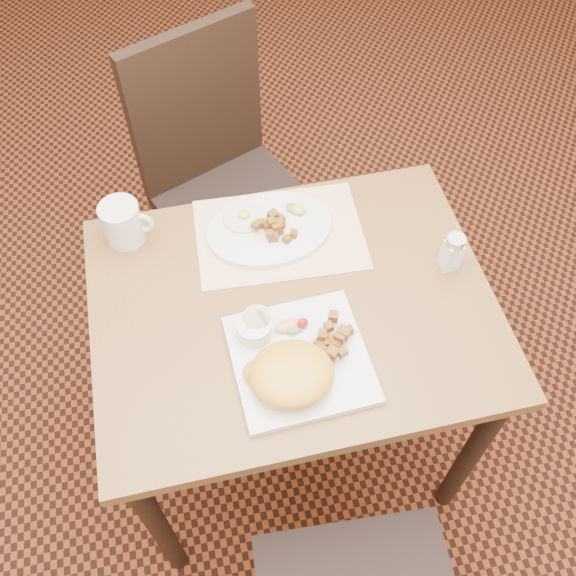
# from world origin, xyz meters

# --- Properties ---
(ground) EXTENTS (8.00, 8.00, 0.00)m
(ground) POSITION_xyz_m (0.00, 0.00, 0.00)
(ground) COLOR black
(ground) RESTS_ON ground
(table) EXTENTS (0.90, 0.70, 0.75)m
(table) POSITION_xyz_m (0.00, 0.00, 0.64)
(table) COLOR brown
(table) RESTS_ON ground
(chair_far) EXTENTS (0.55, 0.56, 0.97)m
(chair_far) POSITION_xyz_m (-0.07, 0.65, 0.54)
(chair_far) COLOR black
(chair_far) RESTS_ON ground
(placemat) EXTENTS (0.42, 0.30, 0.00)m
(placemat) POSITION_xyz_m (0.01, 0.20, 0.75)
(placemat) COLOR white
(placemat) RESTS_ON table
(plate_square) EXTENTS (0.29, 0.29, 0.02)m
(plate_square) POSITION_xyz_m (-0.02, -0.15, 0.76)
(plate_square) COLOR silver
(plate_square) RESTS_ON table
(plate_oval) EXTENTS (0.32, 0.25, 0.02)m
(plate_oval) POSITION_xyz_m (-0.01, 0.22, 0.76)
(plate_oval) COLOR silver
(plate_oval) RESTS_ON placemat
(hollandaise_mound) EXTENTS (0.18, 0.16, 0.06)m
(hollandaise_mound) POSITION_xyz_m (-0.05, -0.20, 0.80)
(hollandaise_mound) COLOR gold
(hollandaise_mound) RESTS_ON plate_square
(ramekin) EXTENTS (0.08, 0.08, 0.04)m
(ramekin) POSITION_xyz_m (-0.10, -0.07, 0.79)
(ramekin) COLOR silver
(ramekin) RESTS_ON plate_square
(garnish_sq) EXTENTS (0.08, 0.05, 0.03)m
(garnish_sq) POSITION_xyz_m (-0.02, -0.07, 0.78)
(garnish_sq) COLOR #387223
(garnish_sq) RESTS_ON plate_square
(fried_egg) EXTENTS (0.10, 0.10, 0.02)m
(fried_egg) POSITION_xyz_m (-0.06, 0.26, 0.77)
(fried_egg) COLOR white
(fried_egg) RESTS_ON plate_oval
(garnish_ov) EXTENTS (0.06, 0.06, 0.02)m
(garnish_ov) POSITION_xyz_m (0.07, 0.25, 0.78)
(garnish_ov) COLOR #387223
(garnish_ov) RESTS_ON plate_oval
(salt_shaker) EXTENTS (0.04, 0.04, 0.10)m
(salt_shaker) POSITION_xyz_m (0.38, 0.02, 0.80)
(salt_shaker) COLOR white
(salt_shaker) RESTS_ON table
(coffee_mug) EXTENTS (0.12, 0.09, 0.11)m
(coffee_mug) POSITION_xyz_m (-0.35, 0.28, 0.80)
(coffee_mug) COLOR silver
(coffee_mug) RESTS_ON table
(home_fries_sq) EXTENTS (0.11, 0.11, 0.04)m
(home_fries_sq) POSITION_xyz_m (0.05, -0.13, 0.78)
(home_fries_sq) COLOR brown
(home_fries_sq) RESTS_ON plate_square
(home_fries_ov) EXTENTS (0.11, 0.09, 0.04)m
(home_fries_ov) POSITION_xyz_m (0.00, 0.20, 0.78)
(home_fries_ov) COLOR brown
(home_fries_ov) RESTS_ON plate_oval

